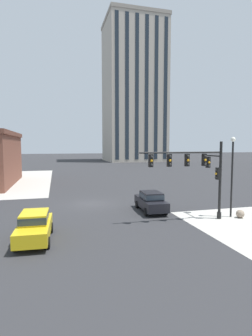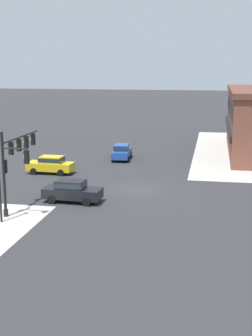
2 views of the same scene
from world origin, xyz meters
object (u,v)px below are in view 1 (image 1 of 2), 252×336
(car_main_northbound_near, at_px, (151,201))
(traffic_signal_main, at_px, (199,169))
(bollard_sphere_curb_a, at_px, (240,214))
(street_lamp_corner_near, at_px, (232,168))
(car_main_southbound_near, at_px, (35,225))

(car_main_northbound_near, bearing_deg, traffic_signal_main, -51.64)
(bollard_sphere_curb_a, bearing_deg, street_lamp_corner_near, 140.14)
(car_main_northbound_near, bearing_deg, car_main_southbound_near, -151.86)
(traffic_signal_main, distance_m, car_main_southbound_near, 12.04)
(street_lamp_corner_near, relative_size, car_main_southbound_near, 1.39)
(car_main_southbound_near, bearing_deg, car_main_northbound_near, 28.14)
(car_main_northbound_near, distance_m, car_main_southbound_near, 10.19)
(street_lamp_corner_near, bearing_deg, bollard_sphere_curb_a, -39.86)
(car_main_northbound_near, xyz_separation_m, car_main_southbound_near, (-8.99, -4.81, 0.00))
(street_lamp_corner_near, distance_m, car_main_southbound_near, 14.80)
(street_lamp_corner_near, height_order, car_main_northbound_near, street_lamp_corner_near)
(street_lamp_corner_near, height_order, car_main_southbound_near, street_lamp_corner_near)
(bollard_sphere_curb_a, distance_m, car_main_southbound_near, 15.01)
(traffic_signal_main, height_order, car_main_southbound_near, traffic_signal_main)
(traffic_signal_main, xyz_separation_m, car_main_northbound_near, (-2.59, 3.28, -2.90))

